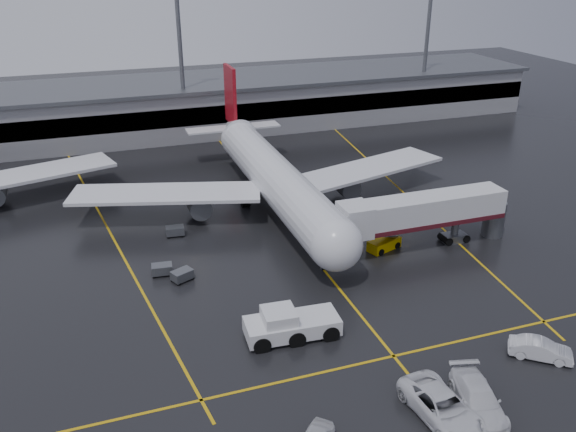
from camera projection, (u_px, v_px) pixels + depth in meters
name	position (u px, v px, depth m)	size (l,w,h in m)	color
ground	(299.00, 239.00, 66.34)	(220.00, 220.00, 0.00)	black
apron_line_centre	(299.00, 239.00, 66.33)	(0.25, 90.00, 0.02)	gold
apron_line_stop	(394.00, 356.00, 47.38)	(60.00, 0.25, 0.02)	gold
apron_line_left	(108.00, 228.00, 69.00)	(0.25, 70.00, 0.02)	gold
apron_line_right	(399.00, 188.00, 80.30)	(0.25, 70.00, 0.02)	gold
terminal	(207.00, 104.00, 105.84)	(122.00, 19.00, 8.60)	gray
light_mast_mid	(180.00, 52.00, 95.06)	(3.00, 1.20, 25.45)	#595B60
light_mast_right	(427.00, 39.00, 108.44)	(3.00, 1.20, 25.45)	#595B60
main_airliner	(272.00, 175.00, 72.96)	(48.80, 45.60, 14.10)	silver
jet_bridge	(424.00, 214.00, 63.08)	(19.90, 3.40, 6.05)	silver
pushback_tractor	(289.00, 325.00, 49.36)	(8.00, 3.80, 2.79)	silver
belt_loader	(384.00, 244.00, 63.99)	(4.10, 2.78, 2.40)	#D0A300
service_van_a	(442.00, 407.00, 40.79)	(3.24, 7.02, 1.95)	silver
service_van_b	(478.00, 399.00, 41.54)	(2.63, 6.48, 1.88)	silver
service_van_c	(541.00, 349.00, 46.89)	(1.68, 4.82, 1.59)	silver
baggage_cart_a	(182.00, 275.00, 57.88)	(2.36, 2.02, 1.12)	#595B60
baggage_cart_b	(162.00, 269.00, 58.92)	(2.13, 1.50, 1.12)	#595B60
baggage_cart_c	(175.00, 231.00, 66.91)	(2.11, 1.48, 1.12)	#595B60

